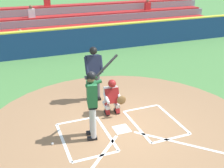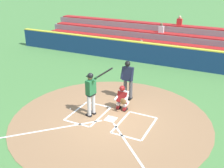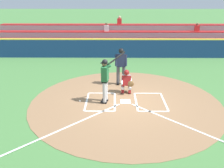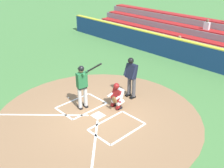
{
  "view_description": "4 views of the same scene",
  "coord_description": "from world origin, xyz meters",
  "px_view_note": "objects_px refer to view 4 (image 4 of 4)",
  "views": [
    {
      "loc": [
        2.7,
        6.22,
        4.35
      ],
      "look_at": [
        -0.17,
        -1.19,
        0.88
      ],
      "focal_mm": 45.68,
      "sensor_mm": 36.0,
      "label": 1
    },
    {
      "loc": [
        -4.37,
        8.8,
        5.67
      ],
      "look_at": [
        0.46,
        -1.05,
        1.07
      ],
      "focal_mm": 44.75,
      "sensor_mm": 36.0,
      "label": 2
    },
    {
      "loc": [
        0.49,
        9.34,
        4.37
      ],
      "look_at": [
        0.57,
        0.1,
        0.84
      ],
      "focal_mm": 38.86,
      "sensor_mm": 36.0,
      "label": 3
    },
    {
      "loc": [
        -6.62,
        5.64,
        5.61
      ],
      "look_at": [
        0.48,
        -1.23,
        0.8
      ],
      "focal_mm": 42.03,
      "sensor_mm": 36.0,
      "label": 4
    }
  ],
  "objects_px": {
    "plate_umpire": "(131,75)",
    "catcher": "(117,95)",
    "batter": "(82,84)",
    "baseball": "(69,98)"
  },
  "relations": [
    {
      "from": "batter",
      "to": "baseball",
      "type": "distance_m",
      "value": 1.52
    },
    {
      "from": "catcher",
      "to": "baseball",
      "type": "height_order",
      "value": "catcher"
    },
    {
      "from": "plate_umpire",
      "to": "catcher",
      "type": "bearing_deg",
      "value": 101.99
    },
    {
      "from": "catcher",
      "to": "plate_umpire",
      "type": "xyz_separation_m",
      "value": [
        0.23,
        -1.09,
        0.49
      ]
    },
    {
      "from": "catcher",
      "to": "baseball",
      "type": "xyz_separation_m",
      "value": [
        2.02,
        0.97,
        -0.55
      ]
    },
    {
      "from": "catcher",
      "to": "plate_umpire",
      "type": "height_order",
      "value": "plate_umpire"
    },
    {
      "from": "catcher",
      "to": "baseball",
      "type": "distance_m",
      "value": 2.31
    },
    {
      "from": "plate_umpire",
      "to": "baseball",
      "type": "relative_size",
      "value": 25.2
    },
    {
      "from": "baseball",
      "to": "plate_umpire",
      "type": "bearing_deg",
      "value": -130.82
    },
    {
      "from": "plate_umpire",
      "to": "baseball",
      "type": "xyz_separation_m",
      "value": [
        1.78,
        2.07,
        -1.04
      ]
    }
  ]
}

